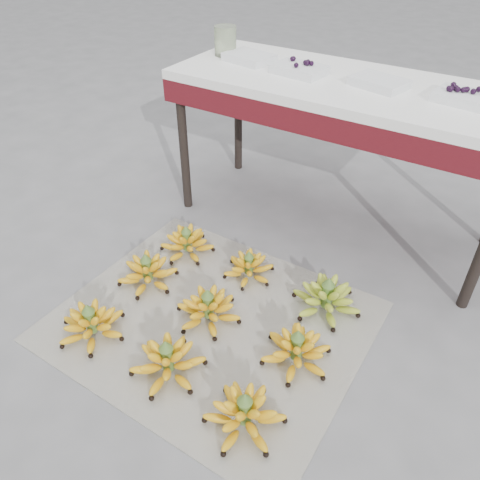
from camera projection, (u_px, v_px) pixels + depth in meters
The scene contains 17 objects.
ground at pixel (211, 336), 1.94m from camera, with size 60.00×60.00×0.00m, color slate.
newspaper_mat at pixel (212, 321), 2.00m from camera, with size 1.25×1.05×0.01m, color white.
bunch_front_left at pixel (92, 324), 1.91m from camera, with size 0.34×0.34×0.17m.
bunch_front_center at pixel (168, 361), 1.76m from camera, with size 0.37×0.37×0.17m.
bunch_front_right at pixel (245, 414), 1.58m from camera, with size 0.35×0.35×0.17m.
bunch_mid_left at pixel (148, 272), 2.17m from camera, with size 0.34×0.34×0.17m.
bunch_mid_center at pixel (208, 309), 1.98m from camera, with size 0.34×0.34×0.17m.
bunch_mid_right at pixel (296, 350), 1.80m from camera, with size 0.35×0.35×0.17m.
bunch_back_left at pixel (187, 243), 2.35m from camera, with size 0.33×0.33×0.16m.
bunch_back_center at pixel (249, 267), 2.21m from camera, with size 0.31×0.31×0.15m.
bunch_back_right at pixel (326, 298), 2.02m from camera, with size 0.30×0.30×0.18m.
vendor_table at pixel (345, 100), 2.18m from camera, with size 1.64×0.66×0.79m.
tray_far_left at pixel (249, 58), 2.34m from camera, with size 0.26×0.21×0.04m.
tray_left at pixel (300, 69), 2.19m from camera, with size 0.26×0.20×0.06m.
tray_right at pixel (379, 82), 2.05m from camera, with size 0.26×0.22×0.04m.
tray_far_right at pixel (466, 97), 1.90m from camera, with size 0.26×0.20×0.06m.
glass_jar at pixel (225, 41), 2.40m from camera, with size 0.11×0.11×0.14m, color beige.
Camera 1 is at (0.80, -1.04, 1.49)m, focal length 35.00 mm.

